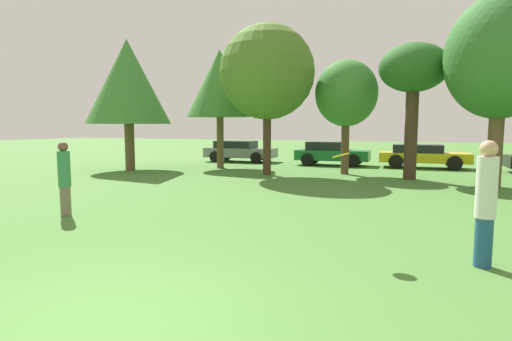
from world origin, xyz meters
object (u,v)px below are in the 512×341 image
(person_catcher, at_px, (486,202))
(parked_car_grey, at_px, (239,151))
(tree_5, at_px, (500,58))
(parked_car_yellow, at_px, (422,155))
(tree_3, at_px, (346,94))
(tree_4, at_px, (413,72))
(person_thrower, at_px, (64,178))
(tree_0, at_px, (128,82))
(tree_1, at_px, (220,84))
(tree_2, at_px, (267,72))
(parked_car_green, at_px, (331,153))
(frisbee, at_px, (341,155))

(person_catcher, relative_size, parked_car_grey, 0.44)
(tree_5, bearing_deg, parked_car_grey, 153.70)
(parked_car_yellow, bearing_deg, tree_3, -128.54)
(tree_4, bearing_deg, tree_5, -23.52)
(person_thrower, bearing_deg, tree_5, 44.69)
(tree_0, xyz_separation_m, parked_car_yellow, (13.30, 6.66, -3.61))
(tree_1, height_order, parked_car_yellow, tree_1)
(tree_2, height_order, parked_car_green, tree_2)
(person_catcher, distance_m, tree_4, 11.49)
(tree_5, bearing_deg, person_catcher, -98.18)
(frisbee, relative_size, tree_0, 0.04)
(tree_0, relative_size, parked_car_yellow, 1.42)
(tree_4, bearing_deg, parked_car_grey, 152.93)
(frisbee, bearing_deg, tree_1, 125.27)
(frisbee, relative_size, tree_4, 0.05)
(person_catcher, height_order, tree_1, tree_1)
(parked_car_grey, xyz_separation_m, parked_car_yellow, (10.40, 0.07, -0.02))
(person_thrower, bearing_deg, tree_1, 101.30)
(parked_car_green, bearing_deg, tree_4, -50.68)
(tree_0, height_order, tree_5, tree_5)
(tree_4, height_order, tree_5, tree_5)
(tree_0, relative_size, tree_5, 0.95)
(tree_1, distance_m, parked_car_yellow, 11.10)
(parked_car_green, bearing_deg, tree_0, -145.68)
(parked_car_grey, distance_m, parked_car_yellow, 10.40)
(tree_3, height_order, tree_5, tree_5)
(frisbee, xyz_separation_m, tree_4, (0.76, 10.85, 2.67))
(parked_car_green, relative_size, parked_car_yellow, 0.91)
(tree_0, bearing_deg, person_catcher, -33.37)
(frisbee, bearing_deg, tree_5, 69.55)
(person_catcher, distance_m, tree_5, 10.38)
(tree_1, distance_m, tree_2, 3.78)
(tree_5, relative_size, parked_car_yellow, 1.50)
(tree_4, height_order, parked_car_green, tree_4)
(person_catcher, bearing_deg, tree_5, -96.03)
(tree_0, bearing_deg, parked_car_yellow, 26.61)
(tree_2, relative_size, parked_car_grey, 1.52)
(parked_car_grey, bearing_deg, tree_4, -29.11)
(tree_4, bearing_deg, frisbee, -93.99)
(tree_0, distance_m, tree_1, 4.48)
(tree_1, bearing_deg, person_thrower, -80.85)
(tree_5, relative_size, parked_car_green, 1.65)
(person_thrower, bearing_deg, parked_car_green, 80.78)
(person_thrower, distance_m, parked_car_grey, 15.90)
(tree_5, relative_size, parked_car_grey, 1.54)
(tree_2, xyz_separation_m, parked_car_grey, (-4.01, 5.80, -3.81))
(tree_0, relative_size, tree_3, 1.24)
(tree_5, bearing_deg, parked_car_yellow, 110.55)
(tree_3, bearing_deg, parked_car_grey, 149.25)
(frisbee, xyz_separation_m, tree_2, (-5.20, 10.15, 2.85))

